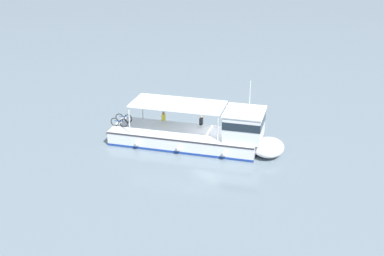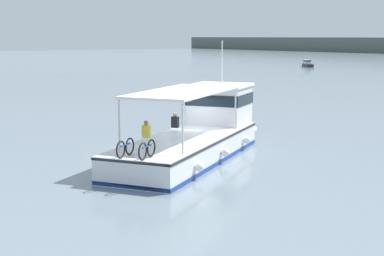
{
  "view_description": "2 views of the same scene",
  "coord_description": "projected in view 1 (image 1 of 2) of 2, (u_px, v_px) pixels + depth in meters",
  "views": [
    {
      "loc": [
        24.1,
        23.45,
        15.41
      ],
      "look_at": [
        1.5,
        -0.79,
        1.4
      ],
      "focal_mm": 46.41,
      "sensor_mm": 36.0,
      "label": 1
    },
    {
      "loc": [
        22.58,
        -16.16,
        5.53
      ],
      "look_at": [
        1.5,
        -0.79,
        1.4
      ],
      "focal_mm": 54.28,
      "sensor_mm": 36.0,
      "label": 2
    }
  ],
  "objects": [
    {
      "name": "ferry_main",
      "position": [
        206.0,
        134.0,
        35.88
      ],
      "size": [
        9.33,
        12.43,
        5.32
      ],
      "color": "silver",
      "rests_on": "ground"
    },
    {
      "name": "ground_plane",
      "position": [
        214.0,
        143.0,
        36.94
      ],
      "size": [
        400.0,
        400.0,
        0.0
      ],
      "primitive_type": "plane",
      "color": "slate"
    }
  ]
}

